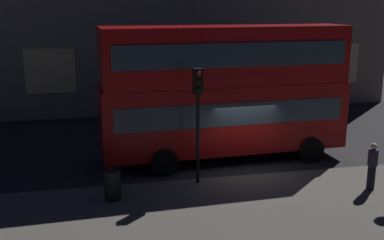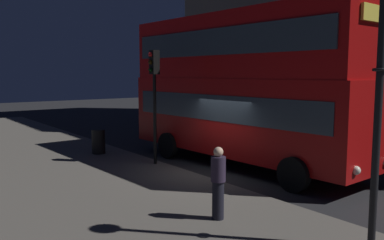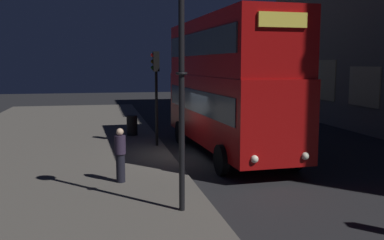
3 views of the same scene
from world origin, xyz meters
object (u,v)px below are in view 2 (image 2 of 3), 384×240
(street_lamp, at_px, (383,15))
(litter_bin, at_px, (98,141))
(traffic_light_near_kerb, at_px, (154,83))
(pedestrian, at_px, (218,182))
(double_decker_bus, at_px, (241,83))

(street_lamp, relative_size, litter_bin, 5.84)
(traffic_light_near_kerb, xyz_separation_m, pedestrian, (5.67, -1.83, -2.09))
(traffic_light_near_kerb, bearing_deg, double_decker_bus, 58.40)
(traffic_light_near_kerb, distance_m, pedestrian, 6.32)
(double_decker_bus, bearing_deg, pedestrian, -51.05)
(street_lamp, distance_m, pedestrian, 4.69)
(litter_bin, bearing_deg, street_lamp, 1.78)
(traffic_light_near_kerb, relative_size, pedestrian, 2.47)
(street_lamp, bearing_deg, double_decker_bus, 155.30)
(double_decker_bus, height_order, traffic_light_near_kerb, double_decker_bus)
(street_lamp, xyz_separation_m, pedestrian, (-2.89, -1.34, -3.45))
(traffic_light_near_kerb, distance_m, litter_bin, 3.98)
(double_decker_bus, height_order, litter_bin, double_decker_bus)
(pedestrian, bearing_deg, traffic_light_near_kerb, 9.29)
(traffic_light_near_kerb, distance_m, street_lamp, 8.69)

